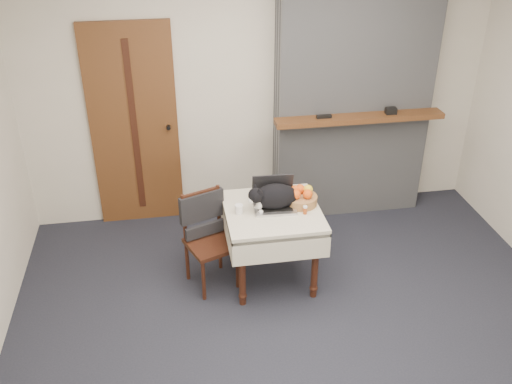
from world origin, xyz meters
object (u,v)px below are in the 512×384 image
Objects in this scene: cat at (276,197)px; chair at (206,226)px; pill_bottle at (305,210)px; laptop at (274,199)px; fruit_basket at (301,197)px; side_table at (272,221)px; cream_jar at (239,209)px; door at (134,128)px.

cat reaches higher than chair.
laptop is at bearing 142.90° from pill_bottle.
fruit_basket reaches higher than chair.
laptop is 0.06m from cat.
chair is at bearing 177.00° from fruit_basket.
side_table is 0.31m from pill_bottle.
pill_bottle is 0.84m from chair.
chair is at bearing 165.41° from pill_bottle.
cat is 7.39× the size of pill_bottle.
fruit_basket is at bearing -6.71° from cat.
fruit_basket is (0.25, 0.05, 0.17)m from side_table.
pill_bottle is at bearing -10.79° from cream_jar.
side_table is 0.93× the size of chair.
chair is at bearing -63.26° from door.
side_table is at bearing -47.51° from door.
pill_bottle is at bearing -44.27° from door.
laptop reaches higher than chair.
cat is at bearing -73.73° from laptop.
laptop is 4.99× the size of pill_bottle.
cream_jar is at bearing -177.91° from side_table.
laptop is 1.32× the size of fruit_basket.
door is at bearing 95.56° from chair.
chair is (-0.57, 0.04, -0.23)m from laptop.
pill_bottle is at bearing -34.21° from laptop.
cream_jar is 0.53m from fruit_basket.
laptop is (1.13, -1.15, -0.24)m from door.
pill_bottle is (0.23, -0.17, -0.03)m from laptop.
fruit_basket reaches higher than cream_jar.
cat is 0.23m from fruit_basket.
side_table is 10.96× the size of pill_bottle.
cream_jar reaches higher than side_table.
laptop is 0.31m from cream_jar.
laptop is 4.70× the size of cream_jar.
cream_jar is at bearing -163.95° from laptop.
door is 7.44× the size of fruit_basket.
cream_jar is 0.09× the size of chair.
pill_bottle is (0.53, -0.10, -0.00)m from cream_jar.
cat reaches higher than pill_bottle.
laptop reaches higher than cat.
cat is (0.03, 0.02, 0.22)m from side_table.
laptop is at bearing -45.52° from door.
laptop is (0.02, 0.06, 0.18)m from side_table.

